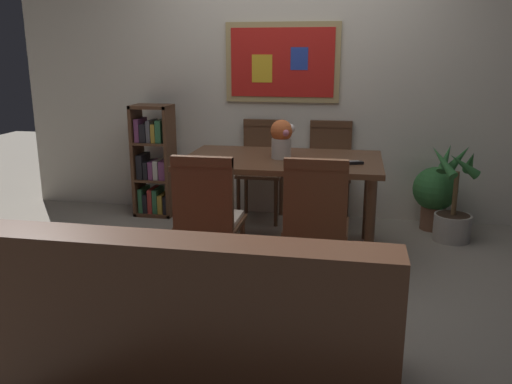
{
  "coord_description": "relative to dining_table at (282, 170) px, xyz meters",
  "views": [
    {
      "loc": [
        0.62,
        -3.42,
        1.51
      ],
      "look_at": [
        0.01,
        -0.22,
        0.65
      ],
      "focal_mm": 37.26,
      "sensor_mm": 36.0,
      "label": 1
    }
  ],
  "objects": [
    {
      "name": "potted_palm",
      "position": [
        1.35,
        0.46,
        -0.36
      ],
      "size": [
        0.4,
        0.4,
        0.81
      ],
      "color": "#B2ADA3",
      "rests_on": "ground_plane"
    },
    {
      "name": "bookshelf",
      "position": [
        -1.32,
        0.72,
        -0.16
      ],
      "size": [
        0.36,
        0.28,
        1.04
      ],
      "color": "brown",
      "rests_on": "ground_plane"
    },
    {
      "name": "dining_chair_near_left",
      "position": [
        -0.36,
        -0.83,
        -0.1
      ],
      "size": [
        0.4,
        0.41,
        0.91
      ],
      "color": "brown",
      "rests_on": "ground_plane"
    },
    {
      "name": "dining_chair_near_right",
      "position": [
        0.32,
        -0.78,
        -0.1
      ],
      "size": [
        0.4,
        0.41,
        0.91
      ],
      "color": "brown",
      "rests_on": "ground_plane"
    },
    {
      "name": "tv_remote",
      "position": [
        0.53,
        -0.14,
        0.1
      ],
      "size": [
        0.16,
        0.1,
        0.02
      ],
      "color": "black",
      "rests_on": "dining_table"
    },
    {
      "name": "leather_couch",
      "position": [
        -0.17,
        -1.9,
        -0.33
      ],
      "size": [
        1.8,
        0.84,
        0.84
      ],
      "color": "#472819",
      "rests_on": "ground_plane"
    },
    {
      "name": "dining_chair_far_left",
      "position": [
        -0.3,
        0.81,
        -0.1
      ],
      "size": [
        0.4,
        0.41,
        0.91
      ],
      "color": "brown",
      "rests_on": "ground_plane"
    },
    {
      "name": "wall_back_with_painting",
      "position": [
        -0.08,
        1.02,
        0.66
      ],
      "size": [
        5.2,
        0.14,
        2.6
      ],
      "color": "silver",
      "rests_on": "ground_plane"
    },
    {
      "name": "ground_plane",
      "position": [
        -0.08,
        -0.5,
        -0.64
      ],
      "size": [
        12.0,
        12.0,
        0.0
      ],
      "primitive_type": "plane",
      "color": "gray"
    },
    {
      "name": "flower_vase",
      "position": [
        -0.0,
        -0.01,
        0.25
      ],
      "size": [
        0.18,
        0.17,
        0.29
      ],
      "color": "beige",
      "rests_on": "dining_table"
    },
    {
      "name": "potted_ivy",
      "position": [
        1.24,
        0.74,
        -0.32
      ],
      "size": [
        0.38,
        0.38,
        0.58
      ],
      "color": "brown",
      "rests_on": "ground_plane"
    },
    {
      "name": "dining_chair_far_right",
      "position": [
        0.32,
        0.84,
        -0.1
      ],
      "size": [
        0.4,
        0.41,
        0.91
      ],
      "color": "brown",
      "rests_on": "ground_plane"
    },
    {
      "name": "dining_table",
      "position": [
        0.0,
        0.0,
        0.0
      ],
      "size": [
        1.49,
        0.91,
        0.73
      ],
      "color": "brown",
      "rests_on": "ground_plane"
    }
  ]
}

